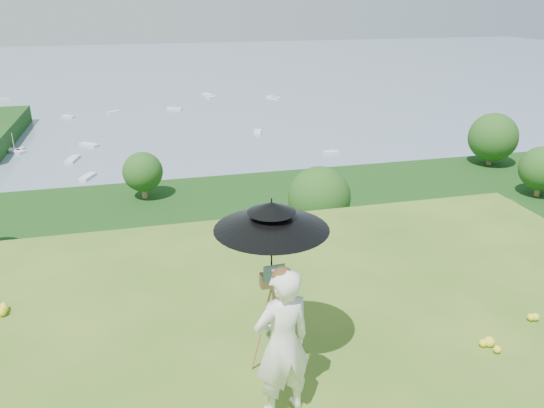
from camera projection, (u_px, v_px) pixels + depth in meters
name	position (u px, v px, depth m)	size (l,w,h in m)	color
forest_slope	(176.00, 401.00, 46.47)	(140.00, 56.00, 22.00)	black
shoreline_tier	(159.00, 263.00, 85.12)	(170.00, 28.00, 8.00)	#675F53
bay_water	(140.00, 87.00, 233.13)	(700.00, 700.00, 0.00)	slate
slope_trees	(164.00, 259.00, 41.30)	(110.00, 50.00, 6.00)	#275419
harbor_town	(156.00, 226.00, 82.72)	(110.00, 22.00, 5.00)	silver
moored_boats	(102.00, 129.00, 158.97)	(140.00, 140.00, 0.70)	silver
painter	(282.00, 344.00, 5.46)	(0.64, 0.42, 1.75)	white
field_easel	(272.00, 320.00, 6.06)	(0.57, 0.57, 1.49)	#986440
sun_umbrella	(272.00, 242.00, 5.72)	(1.25, 1.25, 1.01)	black
painter_cap	(283.00, 273.00, 5.15)	(0.21, 0.26, 0.10)	#CD707B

